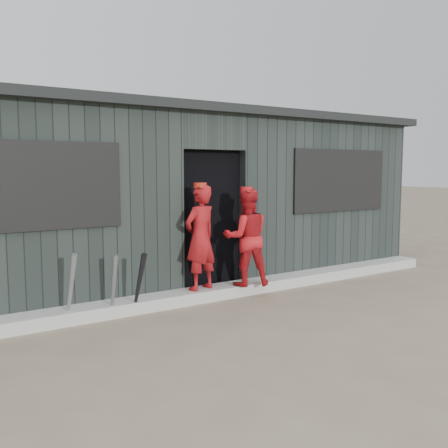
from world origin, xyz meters
TOP-DOWN VIEW (x-y plane):
  - ground at (0.00, 0.00)m, footprint 80.00×80.00m
  - curb at (0.00, 1.82)m, footprint 8.00×0.36m
  - bat_left at (-2.11, 1.69)m, footprint 0.11×0.33m
  - bat_mid at (-1.62, 1.67)m, footprint 0.09×0.22m
  - bat_right at (-1.34, 1.61)m, footprint 0.10×0.34m
  - player_red_left at (-0.37, 1.81)m, footprint 0.57×0.45m
  - player_red_right at (0.28, 1.68)m, footprint 0.78×0.70m
  - player_grey_back at (0.19, 2.47)m, footprint 0.74×0.61m
  - dugout at (-0.00, 3.50)m, footprint 8.30×3.30m

SIDE VIEW (x-z plane):
  - ground at x=0.00m, z-range 0.00..0.00m
  - curb at x=0.00m, z-range 0.00..0.15m
  - bat_mid at x=-1.62m, z-range 0.00..0.76m
  - bat_right at x=-1.34m, z-range 0.00..0.77m
  - bat_left at x=-2.11m, z-range 0.00..0.83m
  - player_grey_back at x=0.19m, z-range 0.00..1.31m
  - player_red_right at x=0.28m, z-range 0.15..1.47m
  - player_red_left at x=-0.37m, z-range 0.15..1.54m
  - dugout at x=0.00m, z-range -0.02..2.60m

